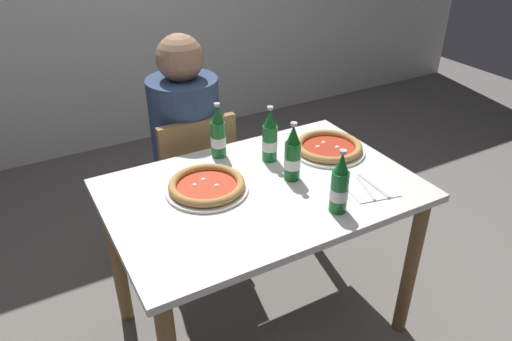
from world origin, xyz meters
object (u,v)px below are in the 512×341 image
at_px(dining_table_main, 262,211).
at_px(chair_behind_table, 193,179).
at_px(napkin_with_cutlery, 370,187).
at_px(beer_bottle_center, 292,156).
at_px(beer_bottle_extra, 270,138).
at_px(pizza_margherita_near, 207,186).
at_px(beer_bottle_left, 340,186).
at_px(diner_seated, 188,157).
at_px(beer_bottle_right, 218,134).
at_px(pizza_marinara_far, 329,148).

bearing_deg(dining_table_main, chair_behind_table, 95.42).
distance_m(dining_table_main, napkin_with_cutlery, 0.44).
xyz_separation_m(beer_bottle_center, napkin_with_cutlery, (0.23, -0.21, -0.10)).
bearing_deg(beer_bottle_extra, pizza_margherita_near, -164.23).
xyz_separation_m(beer_bottle_left, napkin_with_cutlery, (0.20, 0.06, -0.10)).
height_order(pizza_margherita_near, beer_bottle_left, beer_bottle_left).
relative_size(beer_bottle_center, napkin_with_cutlery, 1.16).
bearing_deg(dining_table_main, beer_bottle_center, 0.77).
xyz_separation_m(pizza_margherita_near, beer_bottle_center, (0.34, -0.08, 0.08)).
height_order(diner_seated, beer_bottle_center, diner_seated).
distance_m(chair_behind_table, pizza_margherita_near, 0.62).
distance_m(beer_bottle_left, beer_bottle_center, 0.27).
relative_size(diner_seated, beer_bottle_extra, 4.89).
height_order(dining_table_main, pizza_margherita_near, pizza_margherita_near).
bearing_deg(beer_bottle_right, beer_bottle_extra, -38.29).
bearing_deg(diner_seated, beer_bottle_extra, -67.94).
distance_m(dining_table_main, pizza_marinara_far, 0.44).
xyz_separation_m(chair_behind_table, pizza_marinara_far, (0.46, -0.50, 0.29)).
height_order(diner_seated, pizza_margherita_near, diner_seated).
bearing_deg(beer_bottle_left, napkin_with_cutlery, 15.94).
relative_size(chair_behind_table, pizza_marinara_far, 2.63).
bearing_deg(pizza_margherita_near, beer_bottle_right, 55.19).
relative_size(chair_behind_table, pizza_margherita_near, 2.63).
distance_m(chair_behind_table, beer_bottle_right, 0.47).
distance_m(pizza_marinara_far, beer_bottle_right, 0.49).
height_order(pizza_margherita_near, beer_bottle_center, beer_bottle_center).
relative_size(beer_bottle_center, beer_bottle_right, 1.00).
height_order(diner_seated, beer_bottle_left, diner_seated).
distance_m(pizza_margherita_near, beer_bottle_extra, 0.36).
relative_size(pizza_margherita_near, napkin_with_cutlery, 1.52).
distance_m(pizza_margherita_near, napkin_with_cutlery, 0.64).
bearing_deg(pizza_marinara_far, beer_bottle_left, -122.55).
height_order(chair_behind_table, pizza_marinara_far, chair_behind_table).
bearing_deg(beer_bottle_extra, beer_bottle_left, -87.21).
bearing_deg(beer_bottle_right, dining_table_main, -83.36).
height_order(beer_bottle_left, napkin_with_cutlery, beer_bottle_left).
distance_m(chair_behind_table, pizza_marinara_far, 0.74).
relative_size(dining_table_main, napkin_with_cutlery, 5.63).
xyz_separation_m(pizza_marinara_far, beer_bottle_center, (-0.27, -0.11, 0.08)).
bearing_deg(dining_table_main, pizza_marinara_far, 15.62).
bearing_deg(beer_bottle_extra, napkin_with_cutlery, -59.96).
bearing_deg(diner_seated, pizza_marinara_far, -49.84).
relative_size(diner_seated, napkin_with_cutlery, 5.68).
bearing_deg(beer_bottle_center, beer_bottle_right, 118.91).
distance_m(dining_table_main, beer_bottle_right, 0.39).
bearing_deg(chair_behind_table, pizza_marinara_far, 133.91).
height_order(beer_bottle_center, beer_bottle_extra, same).
bearing_deg(napkin_with_cutlery, diner_seated, 115.76).
relative_size(dining_table_main, beer_bottle_left, 4.86).
relative_size(pizza_margherita_near, pizza_marinara_far, 1.00).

